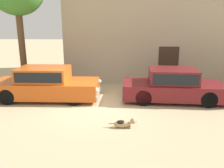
# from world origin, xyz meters

# --- Properties ---
(ground_plane) EXTENTS (80.00, 80.00, 0.00)m
(ground_plane) POSITION_xyz_m (0.00, 0.00, 0.00)
(ground_plane) COLOR tan
(parked_sedan_nearest) EXTENTS (4.83, 1.81, 1.45)m
(parked_sedan_nearest) POSITION_xyz_m (-2.16, 0.87, 0.72)
(parked_sedan_nearest) COLOR #D15619
(parked_sedan_nearest) RESTS_ON ground_plane
(parked_sedan_second) EXTENTS (4.60, 2.04, 1.43)m
(parked_sedan_second) POSITION_xyz_m (3.51, 0.86, 0.70)
(parked_sedan_second) COLOR maroon
(parked_sedan_second) RESTS_ON ground_plane
(apartment_block) EXTENTS (16.57, 5.53, 8.64)m
(apartment_block) POSITION_xyz_m (6.33, 6.43, 4.32)
(apartment_block) COLOR tan
(apartment_block) RESTS_ON ground_plane
(stray_dog_spotted) EXTENTS (0.96, 0.25, 0.35)m
(stray_dog_spotted) POSITION_xyz_m (1.33, -1.97, 0.15)
(stray_dog_spotted) COLOR tan
(stray_dog_spotted) RESTS_ON ground_plane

